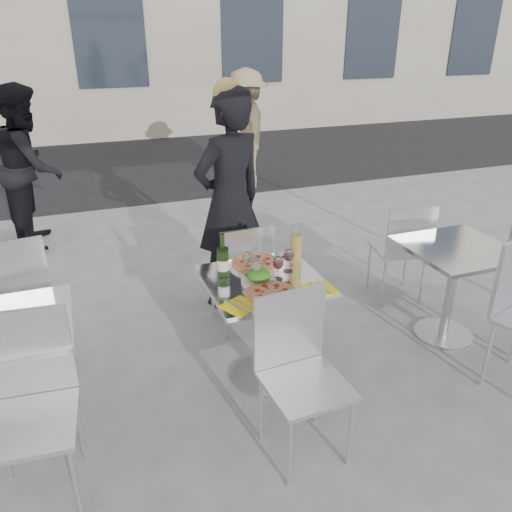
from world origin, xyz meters
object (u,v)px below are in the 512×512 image
object	(u,v)px
side_chair_lfar	(12,296)
pedestrian_b	(246,130)
napkin_left	(240,306)
pizza_near	(272,293)
sugar_shaker	(280,262)
carafe	(296,249)
napkin_right	(320,289)
pedestrian_a	(30,167)
wineglass_red_a	(278,263)
wine_bottle	(223,261)
chair_far	(243,269)
pizza_far	(256,264)
side_table_left	(8,358)
wineglass_red_b	(289,256)
side_chair_rfar	(404,244)
salad_plate	(259,276)
side_chair_lnear	(27,395)
woman_diner	(230,202)
main_table	(264,309)
side_table_right	(454,273)
wineglass_white_b	(247,258)
wineglass_white_a	(256,266)
chair_near	(298,362)

from	to	relation	value
side_chair_lfar	pedestrian_b	size ratio (longest dim) A/B	0.60
side_chair_lfar	napkin_left	world-z (taller)	side_chair_lfar
pedestrian_b	pizza_near	xyz separation A→B (m)	(-1.44, -4.58, -0.09)
sugar_shaker	napkin_left	size ratio (longest dim) A/B	0.44
carafe	napkin_right	distance (m)	0.38
pedestrian_a	wineglass_red_a	size ratio (longest dim) A/B	10.81
wine_bottle	pizza_near	bearing A→B (deg)	-57.81
wine_bottle	side_chair_lfar	bearing A→B (deg)	158.71
chair_far	wine_bottle	xyz separation A→B (m)	(-0.30, -0.50, 0.34)
pedestrian_b	pizza_far	distance (m)	4.40
side_table_left	wineglass_red_b	xyz separation A→B (m)	(1.69, 0.06, 0.32)
wineglass_red_a	napkin_left	bearing A→B (deg)	-144.19
chair_far	wineglass_red_a	world-z (taller)	wineglass_red_a
side_table_left	wine_bottle	distance (m)	1.32
side_chair_rfar	sugar_shaker	distance (m)	1.45
pizza_far	salad_plate	distance (m)	0.23
pizza_far	sugar_shaker	world-z (taller)	sugar_shaker
side_chair_lnear	pedestrian_b	world-z (taller)	pedestrian_b
chair_far	woman_diner	size ratio (longest dim) A/B	0.49
side_chair_rfar	woman_diner	distance (m)	1.50
main_table	wineglass_red_b	bearing A→B (deg)	17.86
chair_far	pedestrian_a	xyz separation A→B (m)	(-1.53, 2.50, 0.32)
woman_diner	side_table_right	bearing A→B (deg)	120.46
pedestrian_b	wineglass_white_b	bearing A→B (deg)	-7.79
side_table_left	wineglass_white_b	size ratio (longest dim) A/B	4.76
side_table_right	napkin_right	world-z (taller)	napkin_right
main_table	wineglass_white_b	world-z (taller)	wineglass_white_b
napkin_right	salad_plate	bearing A→B (deg)	142.14
side_chair_lfar	carafe	world-z (taller)	carafe
pizza_near	side_table_right	bearing A→B (deg)	7.26
pedestrian_a	wineglass_white_a	xyz separation A→B (m)	(1.40, -3.13, 0.01)
chair_near	wineglass_white_b	bearing A→B (deg)	89.80
side_chair_lnear	wineglass_red_a	world-z (taller)	side_chair_lnear
woman_diner	salad_plate	world-z (taller)	woman_diner
side_table_left	chair_near	world-z (taller)	chair_near
side_chair_lnear	pizza_far	size ratio (longest dim) A/B	2.75
chair_far	carafe	world-z (taller)	carafe
chair_near	pedestrian_a	xyz separation A→B (m)	(-1.42, 3.73, 0.30)
pedestrian_a	wineglass_white_a	bearing A→B (deg)	-151.32
woman_diner	napkin_right	size ratio (longest dim) A/B	9.02
side_chair_rfar	pedestrian_b	size ratio (longest dim) A/B	0.53
carafe	chair_far	bearing A→B (deg)	111.66
pizza_near	side_chair_rfar	bearing A→B (deg)	27.64
side_table_left	napkin_right	size ratio (longest dim) A/B	3.74
side_chair_rfar	salad_plate	distance (m)	1.67
pedestrian_b	wineglass_white_a	xyz separation A→B (m)	(-1.47, -4.38, 0.01)
side_table_left	side_table_right	size ratio (longest dim) A/B	1.00
pizza_far	napkin_right	world-z (taller)	pizza_far
chair_far	pizza_near	world-z (taller)	chair_far
sugar_shaker	wineglass_red_a	world-z (taller)	wineglass_red_a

